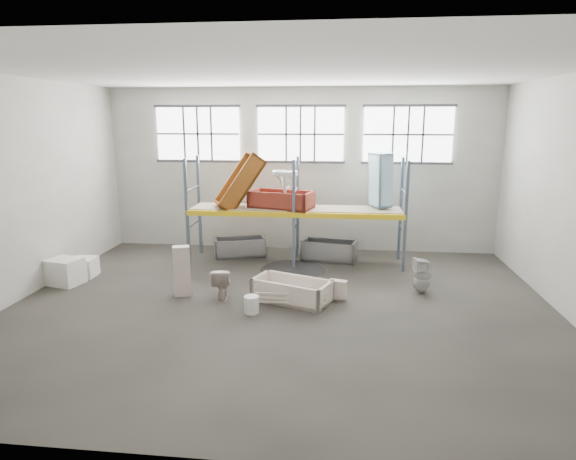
# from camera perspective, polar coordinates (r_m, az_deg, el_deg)

# --- Properties ---
(floor) EXTENTS (12.00, 10.00, 0.10)m
(floor) POSITION_cam_1_polar(r_m,az_deg,el_deg) (10.90, -0.88, -9.23)
(floor) COLOR #48443D
(floor) RESTS_ON ground
(ceiling) EXTENTS (12.00, 10.00, 0.10)m
(ceiling) POSITION_cam_1_polar(r_m,az_deg,el_deg) (10.13, -0.99, 18.53)
(ceiling) COLOR silver
(ceiling) RESTS_ON ground
(wall_back) EXTENTS (12.00, 0.10, 5.00)m
(wall_back) POSITION_cam_1_polar(r_m,az_deg,el_deg) (15.19, 1.49, 7.06)
(wall_back) COLOR #A1A196
(wall_back) RESTS_ON ground
(wall_front) EXTENTS (12.00, 0.10, 5.00)m
(wall_front) POSITION_cam_1_polar(r_m,az_deg,el_deg) (5.35, -7.79, -4.21)
(wall_front) COLOR #A2A296
(wall_front) RESTS_ON ground
(wall_left) EXTENTS (0.10, 10.00, 5.00)m
(wall_left) POSITION_cam_1_polar(r_m,az_deg,el_deg) (12.50, -29.70, 4.07)
(wall_left) COLOR #9F9E94
(wall_left) RESTS_ON ground
(window_left) EXTENTS (2.60, 0.04, 1.60)m
(window_left) POSITION_cam_1_polar(r_m,az_deg,el_deg) (15.61, -10.53, 11.05)
(window_left) COLOR white
(window_left) RESTS_ON wall_back
(window_mid) EXTENTS (2.60, 0.04, 1.60)m
(window_mid) POSITION_cam_1_polar(r_m,az_deg,el_deg) (15.01, 1.48, 11.19)
(window_mid) COLOR white
(window_mid) RESTS_ON wall_back
(window_right) EXTENTS (2.60, 0.04, 1.60)m
(window_right) POSITION_cam_1_polar(r_m,az_deg,el_deg) (15.08, 13.91, 10.83)
(window_right) COLOR white
(window_right) RESTS_ON wall_back
(rack_upright_la) EXTENTS (0.08, 0.08, 3.00)m
(rack_upright_la) POSITION_cam_1_polar(r_m,az_deg,el_deg) (13.84, -11.79, 2.01)
(rack_upright_la) COLOR slate
(rack_upright_la) RESTS_ON floor
(rack_upright_lb) EXTENTS (0.08, 0.08, 3.00)m
(rack_upright_lb) POSITION_cam_1_polar(r_m,az_deg,el_deg) (14.96, -10.39, 2.89)
(rack_upright_lb) COLOR slate
(rack_upright_lb) RESTS_ON floor
(rack_upright_ma) EXTENTS (0.08, 0.08, 3.00)m
(rack_upright_ma) POSITION_cam_1_polar(r_m,az_deg,el_deg) (13.22, 0.67, 1.78)
(rack_upright_ma) COLOR slate
(rack_upright_ma) RESTS_ON floor
(rack_upright_mb) EXTENTS (0.08, 0.08, 3.00)m
(rack_upright_mb) POSITION_cam_1_polar(r_m,az_deg,el_deg) (14.40, 1.15, 2.70)
(rack_upright_mb) COLOR slate
(rack_upright_mb) RESTS_ON floor
(rack_upright_ra) EXTENTS (0.08, 0.08, 3.00)m
(rack_upright_ra) POSITION_cam_1_polar(r_m,az_deg,el_deg) (13.27, 13.67, 1.45)
(rack_upright_ra) COLOR slate
(rack_upright_ra) RESTS_ON floor
(rack_upright_rb) EXTENTS (0.08, 0.08, 3.00)m
(rack_upright_rb) POSITION_cam_1_polar(r_m,az_deg,el_deg) (14.44, 13.09, 2.40)
(rack_upright_rb) COLOR slate
(rack_upright_rb) RESTS_ON floor
(rack_beam_front) EXTENTS (6.00, 0.10, 0.14)m
(rack_beam_front) POSITION_cam_1_polar(r_m,az_deg,el_deg) (13.22, 0.67, 1.78)
(rack_beam_front) COLOR yellow
(rack_beam_front) RESTS_ON floor
(rack_beam_back) EXTENTS (6.00, 0.10, 0.14)m
(rack_beam_back) POSITION_cam_1_polar(r_m,az_deg,el_deg) (14.40, 1.15, 2.70)
(rack_beam_back) COLOR yellow
(rack_beam_back) RESTS_ON floor
(shelf_deck) EXTENTS (5.90, 1.10, 0.03)m
(shelf_deck) POSITION_cam_1_polar(r_m,az_deg,el_deg) (13.79, 0.92, 2.59)
(shelf_deck) COLOR gray
(shelf_deck) RESTS_ON floor
(wet_patch) EXTENTS (1.80, 1.80, 0.00)m
(wet_patch) POSITION_cam_1_polar(r_m,az_deg,el_deg) (13.40, 0.57, -4.68)
(wet_patch) COLOR black
(wet_patch) RESTS_ON floor
(bathtub_beige) EXTENTS (1.91, 1.38, 0.51)m
(bathtub_beige) POSITION_cam_1_polar(r_m,az_deg,el_deg) (11.10, 0.44, -7.11)
(bathtub_beige) COLOR beige
(bathtub_beige) RESTS_ON floor
(cistern_spare) EXTENTS (0.44, 0.30, 0.39)m
(cistern_spare) POSITION_cam_1_polar(r_m,az_deg,el_deg) (11.21, 5.87, -6.85)
(cistern_spare) COLOR beige
(cistern_spare) RESTS_ON bathtub_beige
(sink_in_tub) EXTENTS (0.52, 0.52, 0.14)m
(sink_in_tub) POSITION_cam_1_polar(r_m,az_deg,el_deg) (11.22, 2.77, -7.42)
(sink_in_tub) COLOR beige
(sink_in_tub) RESTS_ON bathtub_beige
(toilet_beige) EXTENTS (0.51, 0.77, 0.74)m
(toilet_beige) POSITION_cam_1_polar(r_m,az_deg,el_deg) (11.34, -7.80, -6.20)
(toilet_beige) COLOR #C2AEA5
(toilet_beige) RESTS_ON floor
(cistern_tall) EXTENTS (0.45, 0.36, 1.19)m
(cistern_tall) POSITION_cam_1_polar(r_m,az_deg,el_deg) (11.60, -12.35, -4.74)
(cistern_tall) COLOR #C5ACA3
(cistern_tall) RESTS_ON floor
(toilet_white) EXTENTS (0.46, 0.46, 0.86)m
(toilet_white) POSITION_cam_1_polar(r_m,az_deg,el_deg) (11.98, 15.48, -5.18)
(toilet_white) COLOR silver
(toilet_white) RESTS_ON floor
(steel_tub_left) EXTENTS (1.64, 1.12, 0.55)m
(steel_tub_left) POSITION_cam_1_polar(r_m,az_deg,el_deg) (14.74, -5.66, -1.99)
(steel_tub_left) COLOR #B2B3BA
(steel_tub_left) RESTS_ON floor
(steel_tub_right) EXTENTS (1.66, 0.99, 0.57)m
(steel_tub_right) POSITION_cam_1_polar(r_m,az_deg,el_deg) (14.33, 4.87, -2.38)
(steel_tub_right) COLOR #A8ABB0
(steel_tub_right) RESTS_ON floor
(rust_tub_flat) EXTENTS (1.94, 1.30, 0.50)m
(rust_tub_flat) POSITION_cam_1_polar(r_m,az_deg,el_deg) (13.75, -0.82, 3.57)
(rust_tub_flat) COLOR #993327
(rust_tub_flat) RESTS_ON shelf_deck
(rust_tub_tilted) EXTENTS (1.64, 1.32, 1.75)m
(rust_tub_tilted) POSITION_cam_1_polar(r_m,az_deg,el_deg) (13.92, -5.68, 5.60)
(rust_tub_tilted) COLOR #8F4E0D
(rust_tub_tilted) RESTS_ON shelf_deck
(sink_on_shelf) EXTENTS (0.83, 0.72, 0.63)m
(sink_on_shelf) POSITION_cam_1_polar(r_m,az_deg,el_deg) (13.35, -0.35, 4.48)
(sink_on_shelf) COLOR silver
(sink_on_shelf) RESTS_ON rust_tub_flat
(blue_tub_upright) EXTENTS (0.71, 0.83, 1.51)m
(blue_tub_upright) POSITION_cam_1_polar(r_m,az_deg,el_deg) (13.87, 10.82, 5.82)
(blue_tub_upright) COLOR #9BCBE9
(blue_tub_upright) RESTS_ON shelf_deck
(bucket) EXTENTS (0.36, 0.36, 0.37)m
(bucket) POSITION_cam_1_polar(r_m,az_deg,el_deg) (10.52, -4.31, -8.73)
(bucket) COLOR silver
(bucket) RESTS_ON floor
(carton_near) EXTENTS (0.89, 0.81, 0.65)m
(carton_near) POSITION_cam_1_polar(r_m,az_deg,el_deg) (13.41, -24.69, -4.44)
(carton_near) COLOR white
(carton_near) RESTS_ON floor
(carton_far) EXTENTS (0.63, 0.63, 0.50)m
(carton_far) POSITION_cam_1_polar(r_m,az_deg,el_deg) (13.88, -22.87, -4.05)
(carton_far) COLOR white
(carton_far) RESTS_ON floor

